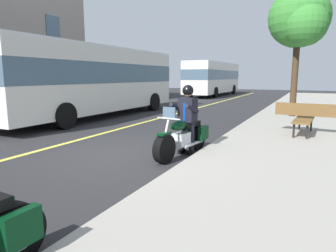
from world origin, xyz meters
TOP-DOWN VIEW (x-y plane):
  - ground_plane at (0.00, 0.00)m, footprint 80.00×80.00m
  - sidewalk_curb at (0.00, 4.50)m, footprint 60.00×5.00m
  - lane_center_stripe at (0.00, -2.00)m, footprint 60.00×0.16m
  - motorcycle_main at (-0.71, 1.59)m, footprint 2.22×0.77m
  - rider_main at (-0.90, 1.61)m, footprint 0.67×0.60m
  - bus_near at (-5.33, -5.02)m, footprint 11.05×2.70m
  - bus_far at (-23.44, -4.86)m, footprint 11.05×2.70m
  - bench_sidewalk at (-4.28, 4.21)m, footprint 1.83×1.80m
  - street_tree_curbside at (-8.52, 3.67)m, footprint 2.80×2.60m

SIDE VIEW (x-z plane):
  - ground_plane at x=0.00m, z-range 0.00..0.00m
  - lane_center_stripe at x=0.00m, z-range 0.00..0.01m
  - sidewalk_curb at x=0.00m, z-range 0.00..0.15m
  - motorcycle_main at x=-0.71m, z-range -0.18..1.08m
  - bench_sidewalk at x=-4.28m, z-range 0.24..1.19m
  - rider_main at x=-0.90m, z-range 0.17..1.91m
  - bus_near at x=-5.33m, z-range 0.22..3.52m
  - bus_far at x=-23.44m, z-range 0.22..3.52m
  - street_tree_curbside at x=-8.52m, z-range 1.54..7.18m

